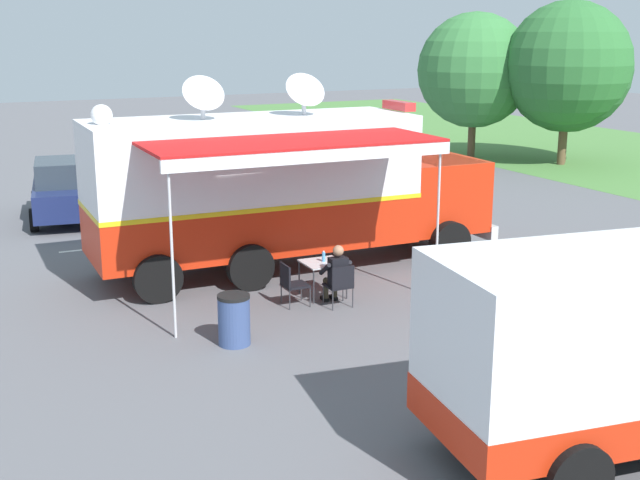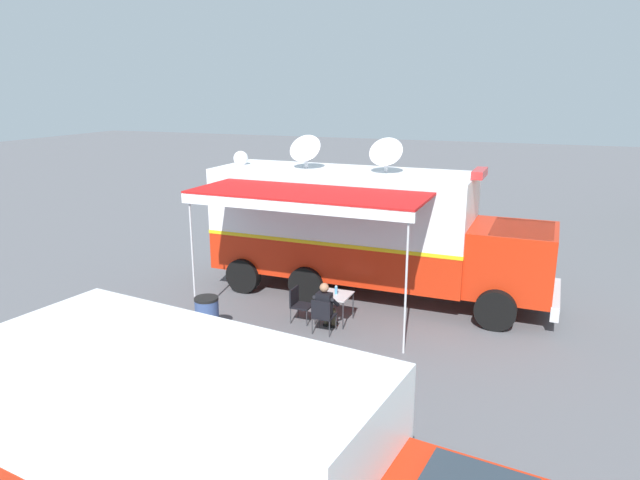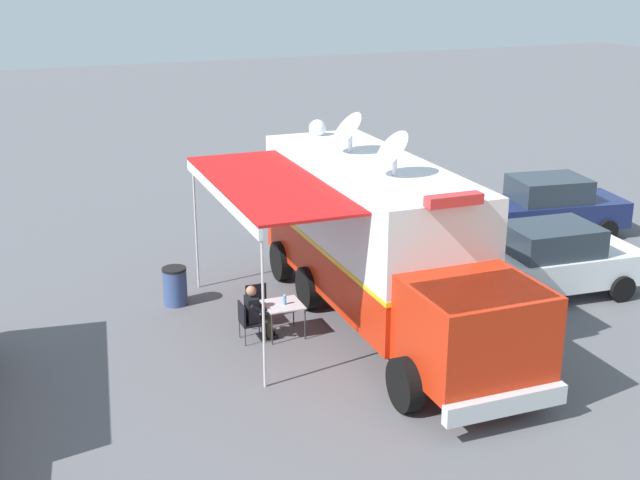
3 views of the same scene
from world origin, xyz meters
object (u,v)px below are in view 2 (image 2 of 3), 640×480
object	(u,v)px
folding_chair_at_table	(323,314)
folding_chair_beside_table	(298,302)
water_bottle	(336,290)
trash_bin	(207,315)
car_behind_truck	(333,206)
command_truck	(366,227)
support_truck	(217,460)
folding_table	(334,296)
seated_responder	(326,306)
car_far_corner	(407,229)

from	to	relation	value
folding_chair_at_table	folding_chair_beside_table	size ratio (longest dim) A/B	1.00
water_bottle	folding_chair_at_table	distance (m)	0.89
folding_chair_at_table	trash_bin	xyz separation A→B (m)	(0.95, -2.59, -0.06)
car_behind_truck	folding_chair_at_table	bearing A→B (deg)	18.26
command_truck	car_behind_truck	distance (m)	8.30
car_behind_truck	command_truck	bearing A→B (deg)	25.96
folding_chair_at_table	support_truck	distance (m)	6.93
command_truck	folding_chair_at_table	world-z (taller)	command_truck
folding_table	folding_chair_beside_table	distance (m)	0.91
seated_responder	trash_bin	distance (m)	2.84
trash_bin	water_bottle	bearing A→B (deg)	123.99
support_truck	car_far_corner	bearing A→B (deg)	-176.62
folding_chair_at_table	support_truck	size ratio (longest dim) A/B	0.12
water_bottle	trash_bin	size ratio (longest dim) A/B	0.25
car_behind_truck	trash_bin	bearing A→B (deg)	4.32
water_bottle	seated_responder	size ratio (longest dim) A/B	0.18
folding_chair_at_table	car_far_corner	size ratio (longest dim) A/B	0.20
seated_responder	trash_bin	size ratio (longest dim) A/B	1.37
trash_bin	support_truck	size ratio (longest dim) A/B	0.13
folding_table	car_behind_truck	world-z (taller)	car_behind_truck
car_far_corner	car_behind_truck	bearing A→B (deg)	-126.68
car_far_corner	seated_responder	bearing A→B (deg)	-2.52
support_truck	trash_bin	bearing A→B (deg)	-147.11
command_truck	folding_table	bearing A→B (deg)	-3.68
command_truck	trash_bin	bearing A→B (deg)	-34.49
command_truck	car_behind_truck	size ratio (longest dim) A/B	2.16
folding_chair_beside_table	support_truck	size ratio (longest dim) A/B	0.12
folding_chair_beside_table	folding_chair_at_table	bearing A→B (deg)	58.54
folding_chair_beside_table	seated_responder	distance (m)	0.91
folding_table	trash_bin	world-z (taller)	trash_bin
car_behind_truck	support_truck	bearing A→B (deg)	15.05
water_bottle	car_far_corner	distance (m)	6.81
command_truck	folding_table	size ratio (longest dim) A/B	11.61
trash_bin	car_behind_truck	distance (m)	11.44
command_truck	seated_responder	world-z (taller)	command_truck
water_bottle	folding_chair_beside_table	xyz separation A→B (m)	(0.32, -0.89, -0.32)
water_bottle	car_behind_truck	size ratio (longest dim) A/B	0.05
folding_table	folding_chair_at_table	xyz separation A→B (m)	(0.80, -0.01, -0.16)
folding_chair_at_table	support_truck	bearing A→B (deg)	9.91
car_behind_truck	car_far_corner	distance (m)	4.72
folding_chair_beside_table	car_far_corner	distance (m)	7.22
command_truck	support_truck	size ratio (longest dim) A/B	1.36
folding_chair_beside_table	seated_responder	world-z (taller)	seated_responder
folding_table	water_bottle	distance (m)	0.17
folding_chair_beside_table	support_truck	distance (m)	7.61
water_bottle	car_far_corner	bearing A→B (deg)	177.59
water_bottle	seated_responder	xyz separation A→B (m)	(0.64, -0.04, -0.18)
command_truck	support_truck	bearing A→B (deg)	5.98
folding_chair_at_table	car_far_corner	xyz separation A→B (m)	(-7.63, 0.33, 0.37)
folding_chair_at_table	car_behind_truck	xyz separation A→B (m)	(-10.45, -3.45, 0.37)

